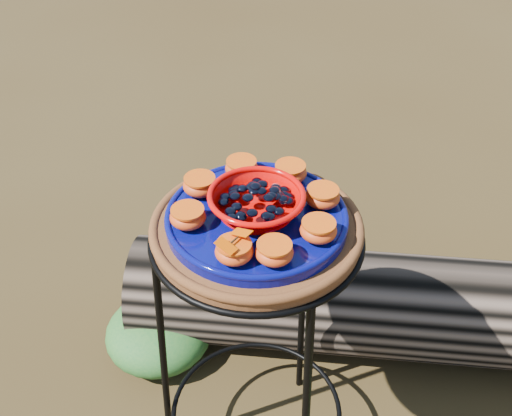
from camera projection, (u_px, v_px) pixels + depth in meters
The scene contains 17 objects.
plant_stand at pixel (256, 357), 1.41m from camera, with size 0.44×0.44×0.70m, color black, non-canonical shape.
terracotta_saucer at pixel (257, 230), 1.18m from camera, with size 0.39×0.39×0.03m, color #4D2812.
cobalt_plate at pixel (257, 219), 1.17m from camera, with size 0.33×0.33×0.02m, color #000A40.
red_bowl at pixel (257, 204), 1.15m from camera, with size 0.17×0.17×0.05m, color #CE0603, non-canonical shape.
glass_gems at pixel (257, 189), 1.12m from camera, with size 0.13×0.13×0.02m, color black, non-canonical shape.
orange_half_0 at pixel (234, 251), 1.06m from camera, with size 0.06×0.06×0.04m, color #B6460C.
orange_half_1 at pixel (274, 252), 1.05m from camera, with size 0.06×0.06×0.04m, color #B6460C.
orange_half_2 at pixel (318, 230), 1.10m from camera, with size 0.06×0.06×0.04m, color #B6460C.
orange_half_3 at pixel (323, 197), 1.17m from camera, with size 0.06×0.06×0.04m, color #B6460C.
orange_half_4 at pixel (290, 173), 1.23m from camera, with size 0.06×0.06×0.04m, color #B6460C.
orange_half_5 at pixel (242, 168), 1.24m from camera, with size 0.06×0.06×0.04m, color #B6460C.
orange_half_6 at pixel (200, 185), 1.20m from camera, with size 0.06×0.06×0.04m, color #B6460C.
orange_half_7 at pixel (188, 217), 1.13m from camera, with size 0.06×0.06×0.04m, color #B6460C.
butterfly at pixel (234, 240), 1.04m from camera, with size 0.08×0.05×0.01m, color #CC4600, non-canonical shape.
driftwood_log at pixel (414, 308), 1.79m from camera, with size 1.59×0.42×0.30m, color black, non-canonical shape.
foliage_left at pixel (158, 332), 1.82m from camera, with size 0.30×0.30×0.15m, color #1A4F1F.
foliage_back at pixel (314, 277), 2.00m from camera, with size 0.29×0.29×0.15m, color #1A4F1F.
Camera 1 is at (0.48, -0.76, 1.48)m, focal length 45.00 mm.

